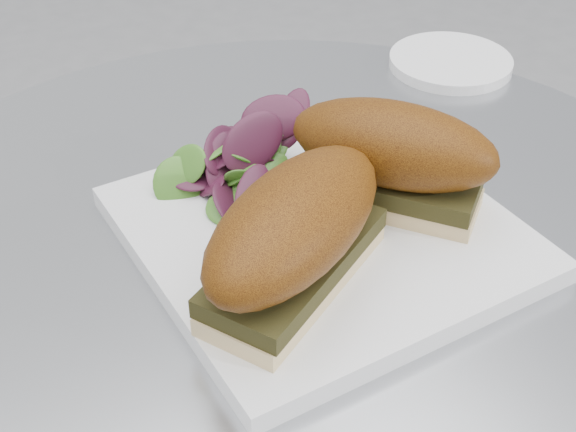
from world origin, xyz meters
name	(u,v)px	position (x,y,z in m)	size (l,w,h in m)	color
plate	(322,233)	(0.02, 0.00, 0.74)	(0.25, 0.25, 0.02)	white
sandwich_left	(295,233)	(-0.02, -0.05, 0.79)	(0.18, 0.15, 0.08)	beige
sandwich_right	(392,155)	(0.08, 0.00, 0.79)	(0.15, 0.16, 0.08)	beige
salad	(243,156)	(0.00, 0.07, 0.77)	(0.10, 0.10, 0.05)	#53812A
saucer	(451,62)	(0.28, 0.17, 0.74)	(0.12, 0.12, 0.01)	white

